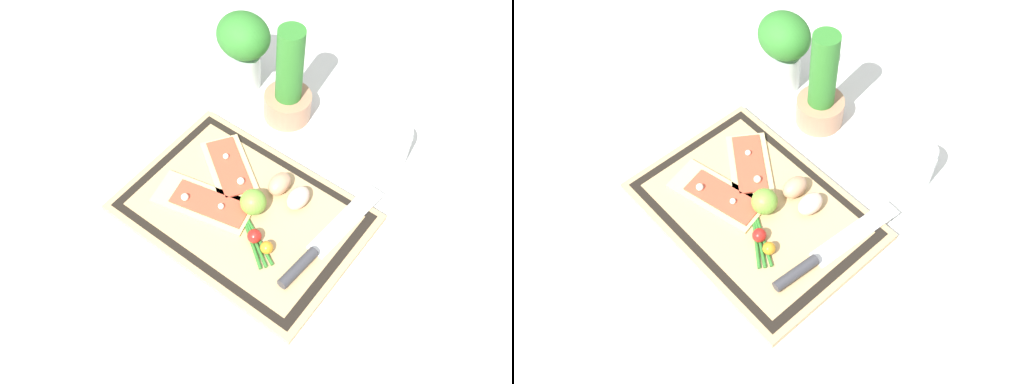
{
  "view_description": "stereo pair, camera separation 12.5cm",
  "coord_description": "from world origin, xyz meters",
  "views": [
    {
      "loc": [
        0.44,
        -0.53,
        1.05
      ],
      "look_at": [
        0.0,
        0.04,
        0.04
      ],
      "focal_mm": 42.0,
      "sensor_mm": 36.0,
      "label": 1
    },
    {
      "loc": [
        0.53,
        -0.44,
        1.05
      ],
      "look_at": [
        0.0,
        0.04,
        0.04
      ],
      "focal_mm": 42.0,
      "sensor_mm": 36.0,
      "label": 2
    }
  ],
  "objects": [
    {
      "name": "herb_glass",
      "position": [
        -0.24,
        0.31,
        0.12
      ],
      "size": [
        0.13,
        0.11,
        0.2
      ],
      "color": "silver",
      "rests_on": "ground_plane"
    },
    {
      "name": "lime",
      "position": [
        0.02,
        0.01,
        0.05
      ],
      "size": [
        0.06,
        0.06,
        0.06
      ],
      "primitive_type": "sphere",
      "color": "#70A838",
      "rests_on": "cutting_board"
    },
    {
      "name": "egg_brown",
      "position": [
        0.03,
        0.09,
        0.04
      ],
      "size": [
        0.04,
        0.06,
        0.04
      ],
      "primitive_type": "ellipsoid",
      "color": "tan",
      "rests_on": "cutting_board"
    },
    {
      "name": "herb_pot",
      "position": [
        -0.1,
        0.29,
        0.09
      ],
      "size": [
        0.11,
        0.11,
        0.25
      ],
      "color": "#AD7A5B",
      "rests_on": "ground_plane"
    },
    {
      "name": "ground_plane",
      "position": [
        0.0,
        0.0,
        0.0
      ],
      "size": [
        6.0,
        6.0,
        0.0
      ],
      "primitive_type": "plane",
      "color": "silver"
    },
    {
      "name": "cherry_tomato_yellow",
      "position": [
        0.1,
        -0.05,
        0.03
      ],
      "size": [
        0.03,
        0.03,
        0.03
      ],
      "primitive_type": "sphere",
      "color": "orange",
      "rests_on": "cutting_board"
    },
    {
      "name": "scallion_bunch",
      "position": [
        -0.02,
        0.01,
        0.02
      ],
      "size": [
        0.29,
        0.2,
        0.01
      ],
      "color": "#2D7528",
      "rests_on": "cutting_board"
    },
    {
      "name": "cutting_board",
      "position": [
        0.0,
        0.0,
        0.01
      ],
      "size": [
        0.49,
        0.34,
        0.02
      ],
      "color": "tan",
      "rests_on": "ground_plane"
    },
    {
      "name": "cherry_tomato_red",
      "position": [
        0.06,
        -0.04,
        0.03
      ],
      "size": [
        0.03,
        0.03,
        0.03
      ],
      "primitive_type": "sphere",
      "color": "red",
      "rests_on": "cutting_board"
    },
    {
      "name": "pizza_slice_far",
      "position": [
        -0.08,
        0.06,
        0.02
      ],
      "size": [
        0.21,
        0.19,
        0.02
      ],
      "color": "#DBBC7F",
      "rests_on": "cutting_board"
    },
    {
      "name": "egg_pink",
      "position": [
        0.08,
        0.08,
        0.04
      ],
      "size": [
        0.04,
        0.06,
        0.04
      ],
      "primitive_type": "ellipsoid",
      "color": "beige",
      "rests_on": "cutting_board"
    },
    {
      "name": "sauce_jar",
      "position": [
        0.17,
        0.32,
        0.04
      ],
      "size": [
        0.07,
        0.07,
        0.1
      ],
      "color": "silver",
      "rests_on": "ground_plane"
    },
    {
      "name": "knife",
      "position": [
        0.18,
        0.01,
        0.03
      ],
      "size": [
        0.06,
        0.31,
        0.02
      ],
      "color": "silver",
      "rests_on": "cutting_board"
    },
    {
      "name": "pizza_slice_near",
      "position": [
        -0.07,
        -0.04,
        0.02
      ],
      "size": [
        0.22,
        0.13,
        0.02
      ],
      "color": "#DBBC7F",
      "rests_on": "cutting_board"
    }
  ]
}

